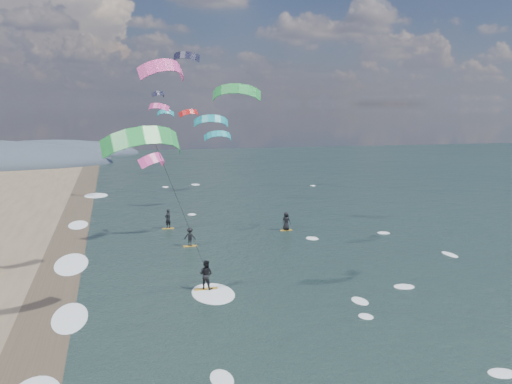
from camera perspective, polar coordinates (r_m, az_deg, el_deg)
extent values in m
cube|color=#382D23|center=(28.79, -21.49, -15.35)|extent=(3.00, 240.00, 0.00)
ellipsoid|color=#3D4756|center=(137.30, -19.99, 3.46)|extent=(40.00, 18.00, 7.00)
cube|color=#BA8820|center=(36.25, -5.01, -9.66)|extent=(1.45, 0.45, 0.07)
imported|color=black|center=(35.96, -5.03, -8.22)|extent=(1.13, 1.08, 1.84)
ellipsoid|color=white|center=(35.56, -4.32, -10.08)|extent=(2.60, 4.20, 0.12)
cylinder|color=black|center=(31.73, -7.40, -1.87)|extent=(0.02, 0.02, 11.14)
cube|color=#BA8820|center=(47.00, -6.60, -5.38)|extent=(1.10, 0.35, 0.05)
imported|color=black|center=(46.82, -6.62, -4.46)|extent=(1.11, 0.89, 1.50)
cube|color=#BA8820|center=(52.54, 3.04, -3.82)|extent=(1.10, 0.35, 0.05)
imported|color=black|center=(52.37, 3.05, -2.91)|extent=(0.95, 0.93, 1.65)
cube|color=#BA8820|center=(53.81, -8.78, -3.61)|extent=(1.10, 0.35, 0.05)
imported|color=black|center=(53.62, -8.80, -2.66)|extent=(0.77, 0.74, 1.78)
ellipsoid|color=white|center=(33.28, -18.32, -11.86)|extent=(2.40, 5.40, 0.11)
ellipsoid|color=white|center=(43.74, -17.33, -6.84)|extent=(2.40, 5.40, 0.11)
ellipsoid|color=white|center=(57.34, -16.61, -3.14)|extent=(2.40, 5.40, 0.11)
ellipsoid|color=white|center=(75.05, -16.08, -0.36)|extent=(2.40, 5.40, 0.11)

